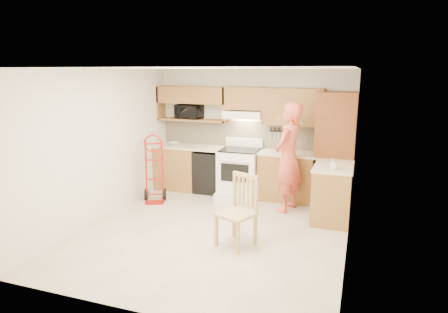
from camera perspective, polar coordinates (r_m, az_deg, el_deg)
The scene contains 28 objects.
floor at distance 6.31m, azimuth -1.53°, elevation -10.83°, with size 4.00×4.50×0.02m, color #C3B29C.
ceiling at distance 5.80m, azimuth -1.68°, elevation 12.72°, with size 4.00×4.50×0.02m, color white.
wall_back at distance 8.05m, azimuth 4.16°, elevation 3.56°, with size 4.00×0.02×2.50m, color beige.
wall_front at distance 3.97m, azimuth -13.37°, elevation -5.89°, with size 4.00×0.02×2.50m, color beige.
wall_left at distance 6.89m, azimuth -17.41°, elevation 1.56°, with size 0.02×4.50×2.50m, color beige.
wall_right at distance 5.55m, azimuth 18.17°, elevation -0.98°, with size 0.02×4.50×2.50m, color beige.
backsplash at distance 8.03m, azimuth 4.11°, elevation 3.18°, with size 3.92×0.03×0.55m, color beige.
lower_cab_left at distance 8.46m, azimuth -6.68°, elevation -1.59°, with size 0.90×0.60×0.90m, color #94602D.
dishwasher at distance 8.17m, azimuth -1.93°, elevation -2.19°, with size 0.60×0.60×0.85m, color black.
lower_cab_right at distance 7.74m, azimuth 9.40°, elevation -2.98°, with size 1.14×0.60×0.90m, color #94602D.
countertop_left at distance 8.23m, azimuth -4.88°, elevation 1.42°, with size 1.50×0.63×0.04m, color beige.
countertop_right at distance 7.63m, azimuth 9.53°, elevation 0.43°, with size 1.14×0.63×0.04m, color beige.
cab_return_right at distance 6.88m, azimuth 15.40°, elevation -5.21°, with size 0.60×1.00×0.90m, color #94602D.
countertop_return at distance 6.76m, azimuth 15.62°, elevation -1.40°, with size 0.63×1.00×0.04m, color beige.
pantry_tall at distance 7.52m, azimuth 15.73°, elevation 0.96°, with size 0.70×0.60×2.10m, color brown.
upper_cab_left at distance 8.22m, azimuth -4.62°, elevation 8.86°, with size 1.50×0.33×0.34m, color #94602D.
upper_shelf_mw at distance 8.27m, azimuth -4.56°, elevation 5.33°, with size 1.50×0.33×0.04m, color #94602D.
upper_cab_center at distance 7.84m, azimuth 3.04°, elevation 8.42°, with size 0.76×0.33×0.44m, color #94602D.
upper_cab_right at distance 7.64m, azimuth 9.94°, elevation 7.10°, with size 1.14×0.33×0.70m, color #94602D.
range_hood at distance 7.80m, azimuth 2.88°, elevation 6.12°, with size 0.76×0.46×0.14m, color white.
knife_strip at distance 7.87m, azimuth 7.92°, elevation 3.21°, with size 0.40×0.05×0.29m, color black, non-canonical shape.
microwave at distance 8.28m, azimuth -5.07°, elevation 6.49°, with size 0.53×0.36×0.29m, color black.
range at distance 7.78m, azimuth 2.16°, elevation -1.85°, with size 0.77×1.01×1.14m, color white, non-canonical shape.
person at distance 7.03m, azimuth 9.26°, elevation -0.12°, with size 0.71×0.47×1.95m, color #CF523F.
hand_truck at distance 7.59m, azimuth -10.10°, elevation -2.23°, with size 0.46×0.42×1.18m, color #A8150F, non-canonical shape.
dining_chair at distance 5.64m, azimuth 1.75°, elevation -7.95°, with size 0.46×0.50×1.03m, color tan, non-canonical shape.
soap_bottle at distance 6.44m, azimuth 15.49°, elevation -1.08°, with size 0.08×0.08×0.17m, color white.
bowl at distance 8.38m, azimuth -7.24°, elevation 1.89°, with size 0.22×0.22×0.05m, color white.
Camera 1 is at (2.08, -5.42, 2.47)m, focal length 31.59 mm.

